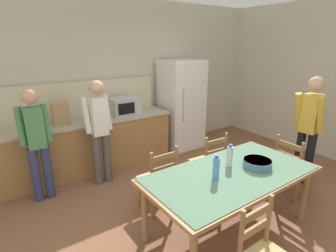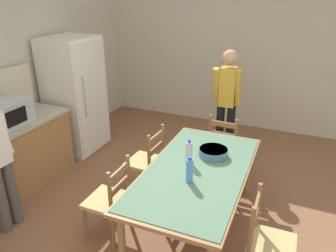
{
  "view_description": "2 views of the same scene",
  "coord_description": "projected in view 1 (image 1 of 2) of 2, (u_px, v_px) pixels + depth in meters",
  "views": [
    {
      "loc": [
        -1.98,
        -1.98,
        2.12
      ],
      "look_at": [
        -0.36,
        0.4,
        1.21
      ],
      "focal_mm": 28.0,
      "sensor_mm": 36.0,
      "label": 1
    },
    {
      "loc": [
        -2.74,
        -1.11,
        2.52
      ],
      "look_at": [
        0.03,
        0.09,
        1.2
      ],
      "focal_mm": 35.0,
      "sensor_mm": 36.0,
      "label": 2
    }
  ],
  "objects": [
    {
      "name": "bottle_off_centre",
      "position": [
        230.0,
        156.0,
        3.01
      ],
      "size": [
        0.07,
        0.07,
        0.27
      ],
      "color": "silver",
      "rests_on": "dining_table"
    },
    {
      "name": "person_at_counter",
      "position": [
        99.0,
        128.0,
        3.93
      ],
      "size": [
        0.41,
        0.28,
        1.62
      ],
      "rotation": [
        0.0,
        0.0,
        1.57
      ],
      "color": "#4C4C4C",
      "rests_on": "ground"
    },
    {
      "name": "bottle_near_centre",
      "position": [
        216.0,
        168.0,
        2.72
      ],
      "size": [
        0.07,
        0.07,
        0.27
      ],
      "color": "#4C8ED6",
      "rests_on": "dining_table"
    },
    {
      "name": "wall_back",
      "position": [
        116.0,
        80.0,
        4.92
      ],
      "size": [
        6.52,
        0.12,
        2.9
      ],
      "primitive_type": "cube",
      "color": "beige",
      "rests_on": "ground"
    },
    {
      "name": "person_at_sink",
      "position": [
        36.0,
        140.0,
        3.48
      ],
      "size": [
        0.4,
        0.27,
        1.58
      ],
      "rotation": [
        0.0,
        0.0,
        1.57
      ],
      "color": "navy",
      "rests_on": "ground"
    },
    {
      "name": "chair_side_far_left",
      "position": [
        159.0,
        180.0,
        3.37
      ],
      "size": [
        0.42,
        0.4,
        0.91
      ],
      "rotation": [
        0.0,
        0.0,
        3.15
      ],
      "color": "olive",
      "rests_on": "ground"
    },
    {
      "name": "paper_bag",
      "position": [
        60.0,
        113.0,
        4.05
      ],
      "size": [
        0.24,
        0.16,
        0.36
      ],
      "primitive_type": "cube",
      "color": "tan",
      "rests_on": "kitchen_counter"
    },
    {
      "name": "person_by_table",
      "position": [
        309.0,
        125.0,
        3.93
      ],
      "size": [
        0.29,
        0.42,
        1.67
      ],
      "rotation": [
        0.0,
        0.0,
        3.17
      ],
      "color": "black",
      "rests_on": "ground"
    },
    {
      "name": "dining_table",
      "position": [
        231.0,
        178.0,
        2.91
      ],
      "size": [
        1.98,
        1.04,
        0.75
      ],
      "rotation": [
        0.0,
        0.0,
        0.01
      ],
      "color": "olive",
      "rests_on": "ground"
    },
    {
      "name": "chair_head_end",
      "position": [
        292.0,
        168.0,
        3.68
      ],
      "size": [
        0.42,
        0.44,
        0.91
      ],
      "rotation": [
        0.0,
        0.0,
        1.52
      ],
      "color": "olive",
      "rests_on": "ground"
    },
    {
      "name": "counter_splashback",
      "position": [
        71.0,
        100.0,
        4.42
      ],
      "size": [
        3.14,
        0.03,
        0.6
      ],
      "primitive_type": "cube",
      "color": "beige",
      "rests_on": "kitchen_counter"
    },
    {
      "name": "microwave",
      "position": [
        124.0,
        106.0,
        4.65
      ],
      "size": [
        0.5,
        0.39,
        0.3
      ],
      "color": "#B2B7BC",
      "rests_on": "kitchen_counter"
    },
    {
      "name": "ground_plane",
      "position": [
        210.0,
        221.0,
        3.26
      ],
      "size": [
        8.32,
        8.32,
        0.0
      ],
      "primitive_type": "plane",
      "color": "brown"
    },
    {
      "name": "chair_side_far_right",
      "position": [
        209.0,
        162.0,
        3.85
      ],
      "size": [
        0.44,
        0.42,
        0.91
      ],
      "rotation": [
        0.0,
        0.0,
        3.1
      ],
      "color": "olive",
      "rests_on": "ground"
    },
    {
      "name": "refrigerator",
      "position": [
        181.0,
        105.0,
        5.35
      ],
      "size": [
        0.77,
        0.73,
        1.81
      ],
      "color": "white",
      "rests_on": "ground"
    },
    {
      "name": "kitchen_counter",
      "position": [
        81.0,
        147.0,
        4.4
      ],
      "size": [
        3.18,
        0.66,
        0.9
      ],
      "color": "#9E7042",
      "rests_on": "ground"
    },
    {
      "name": "serving_bowl",
      "position": [
        257.0,
        163.0,
        3.0
      ],
      "size": [
        0.32,
        0.32,
        0.09
      ],
      "color": "slate",
      "rests_on": "dining_table"
    }
  ]
}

